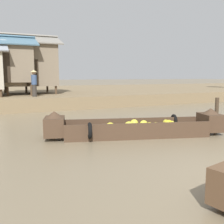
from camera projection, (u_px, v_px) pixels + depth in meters
ground_plane at (91, 115)px, 13.80m from camera, size 300.00×300.00×0.00m
riverbank_strip at (46, 94)px, 24.74m from camera, size 160.00×20.00×0.78m
banana_boat at (137, 127)px, 8.89m from camera, size 6.13×2.66×0.92m
stilt_house_mid_left at (2, 63)px, 17.26m from camera, size 4.43×3.64×3.98m
stilt_house_mid_right at (28, 64)px, 18.78m from camera, size 4.31×3.93×4.25m
vendor_person at (34, 82)px, 16.05m from camera, size 0.44×0.44×1.66m
mooring_post at (216, 114)px, 9.80m from camera, size 0.14×0.14×1.25m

